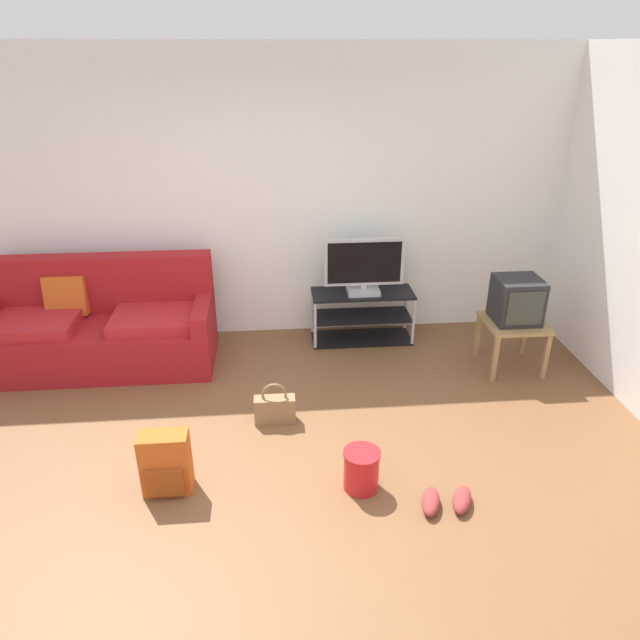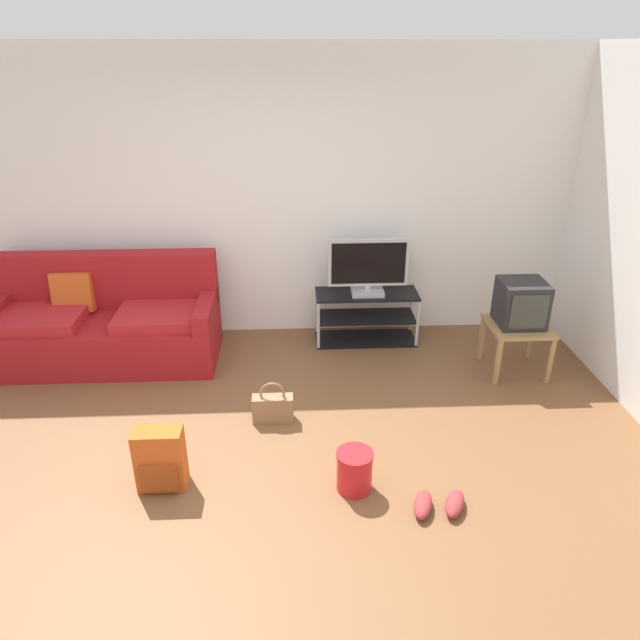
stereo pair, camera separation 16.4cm
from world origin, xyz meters
TOP-DOWN VIEW (x-y plane):
  - ground_plane at (0.00, 0.00)m, footprint 9.00×9.80m
  - wall_back at (0.00, 2.45)m, footprint 9.00×0.10m
  - couch at (-1.39, 1.88)m, footprint 2.01×0.82m
  - tv_stand at (1.04, 2.12)m, footprint 0.98×0.38m
  - flat_tv at (1.04, 2.10)m, footprint 0.75×0.22m
  - side_table at (2.29, 1.46)m, footprint 0.51×0.51m
  - crt_tv at (2.29, 1.48)m, footprint 0.38×0.37m
  - backpack at (-0.55, 0.08)m, footprint 0.31×0.24m
  - handbag at (0.16, 0.79)m, footprint 0.32×0.12m
  - cleaning_bucket at (0.71, -0.01)m, footprint 0.25×0.25m
  - sneakers_pair at (1.23, -0.23)m, footprint 0.40×0.28m

SIDE VIEW (x-z plane):
  - ground_plane at x=0.00m, z-range -0.02..0.00m
  - sneakers_pair at x=1.23m, z-range 0.00..0.09m
  - handbag at x=0.16m, z-range -0.05..0.29m
  - cleaning_bucket at x=0.71m, z-range 0.01..0.30m
  - backpack at x=-0.55m, z-range 0.00..0.43m
  - tv_stand at x=1.04m, z-range 0.00..0.50m
  - couch at x=-1.39m, z-range -0.13..0.82m
  - side_table at x=2.29m, z-range 0.15..0.61m
  - crt_tv at x=2.29m, z-range 0.46..0.85m
  - flat_tv at x=1.04m, z-range 0.50..1.04m
  - wall_back at x=0.00m, z-range 0.00..2.70m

